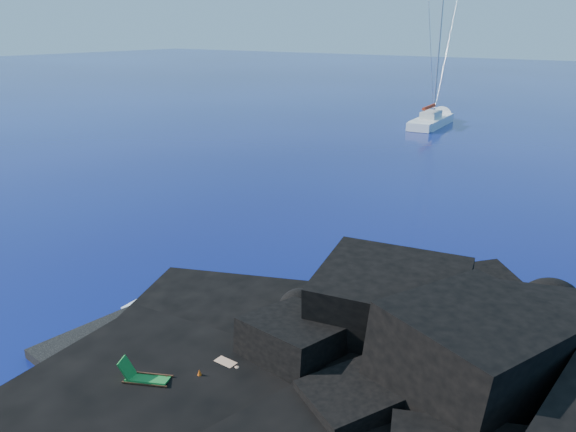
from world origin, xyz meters
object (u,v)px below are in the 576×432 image
at_px(sailboat, 431,126).
at_px(marker_cone, 200,376).
at_px(sunbather, 226,364).
at_px(deck_chair, 147,374).

height_order(sailboat, marker_cone, sailboat).
bearing_deg(sunbather, marker_cone, -98.69).
bearing_deg(marker_cone, sailboat, 103.81).
relative_size(sailboat, sunbather, 7.59).
bearing_deg(deck_chair, sunbather, 32.66).
bearing_deg(sunbather, deck_chair, -120.07).
height_order(deck_chair, marker_cone, deck_chair).
relative_size(sunbather, marker_cone, 3.84).
distance_m(deck_chair, sunbather, 2.53).
xyz_separation_m(deck_chair, marker_cone, (1.13, 1.11, -0.28)).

